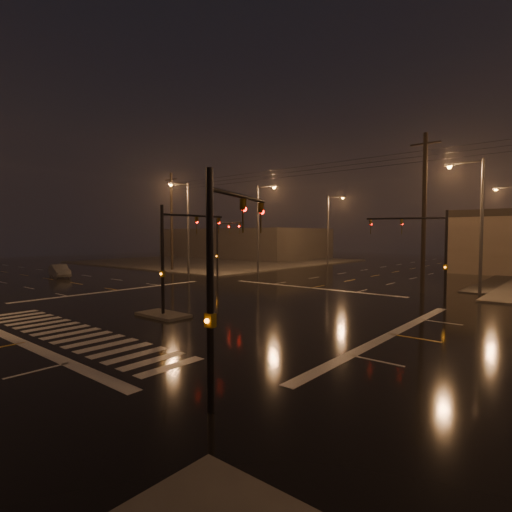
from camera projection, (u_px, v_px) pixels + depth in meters
name	position (u px, v px, depth m)	size (l,w,h in m)	color
ground	(216.00, 306.00, 24.65)	(140.00, 140.00, 0.00)	black
sidewalk_nw	(218.00, 261.00, 66.84)	(36.00, 36.00, 0.12)	#44413C
median_island	(163.00, 315.00, 21.57)	(3.00, 1.60, 0.15)	#44413C
crosswalk	(71.00, 333.00, 17.74)	(15.00, 2.60, 0.01)	beige
stop_bar_near	(22.00, 343.00, 16.21)	(16.00, 0.50, 0.01)	beige
stop_bar_far	(311.00, 288.00, 33.09)	(16.00, 0.50, 0.01)	beige
commercial_block	(244.00, 243.00, 79.10)	(30.00, 18.00, 5.60)	#3F3B38
signal_mast_median	(176.00, 246.00, 22.09)	(0.25, 4.59, 6.00)	black
signal_mast_ne	(428.00, 244.00, 26.16)	(4.84, 1.86, 6.00)	black
signal_mast_nw	(222.00, 241.00, 38.30)	(4.84, 1.86, 6.00)	black
signal_mast_se	(224.00, 261.00, 10.44)	(1.55, 3.87, 6.00)	black
streetlight_1	(260.00, 223.00, 45.30)	(2.77, 0.32, 10.00)	#38383A
streetlight_2	(330.00, 225.00, 57.58)	(2.77, 0.32, 10.00)	#38383A
streetlight_3	(477.00, 216.00, 29.47)	(2.77, 0.32, 10.00)	#38383A
streetlight_5	(186.00, 222.00, 43.15)	(0.32, 2.77, 10.00)	#38383A
utility_pole_0	(172.00, 221.00, 49.13)	(2.20, 0.32, 12.00)	black
utility_pole_1	(424.00, 212.00, 29.96)	(2.20, 0.32, 12.00)	black
car_crossing	(60.00, 271.00, 41.36)	(1.41, 4.05, 1.33)	slate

